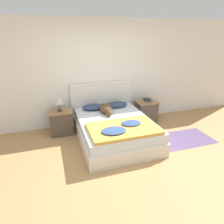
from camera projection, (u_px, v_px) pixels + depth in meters
ground_plane at (126, 169)px, 3.48m from camera, size 16.00×16.00×0.00m
wall_back at (96, 74)px, 4.89m from camera, size 9.00×0.06×2.55m
bed at (115, 130)px, 4.36m from camera, size 1.54×1.96×0.48m
headboard at (102, 102)px, 5.13m from camera, size 1.62×0.06×1.07m
nightstand_left at (61, 122)px, 4.63m from camera, size 0.52×0.45×0.57m
nightstand_right at (146, 112)px, 5.25m from camera, size 0.52×0.45×0.57m
pillow_left at (93, 107)px, 4.84m from camera, size 0.54×0.35×0.12m
pillow_right at (116, 104)px, 5.00m from camera, size 0.54×0.35×0.12m
quilt at (123, 128)px, 3.80m from camera, size 1.32×0.85×0.11m
dog at (106, 109)px, 4.61m from camera, size 0.28×0.67×0.20m
book_stack at (147, 100)px, 5.11m from camera, size 0.18×0.25×0.07m
table_lamp at (59, 101)px, 4.42m from camera, size 0.21×0.21×0.32m
rug at (185, 139)px, 4.47m from camera, size 1.23×0.76×0.00m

